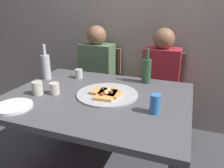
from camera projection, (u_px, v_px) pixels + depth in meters
back_wall at (137, 12)px, 2.39m from camera, size 6.00×0.10×2.60m
dining_table at (97, 106)px, 1.60m from camera, size 1.32×1.02×0.76m
pizza_tray at (107, 94)px, 1.59m from camera, size 0.45×0.45×0.01m
pizza_slice_last at (107, 94)px, 1.55m from camera, size 0.14×0.23×0.05m
pizza_slice_extra at (106, 92)px, 1.58m from camera, size 0.23×0.15×0.05m
wine_bottle at (46, 66)px, 1.90m from camera, size 0.08×0.08×0.31m
beer_bottle at (146, 70)px, 1.81m from camera, size 0.08×0.08×0.29m
tumbler_near at (38, 88)px, 1.58m from camera, size 0.08×0.08×0.10m
tumbler_far at (79, 74)px, 1.94m from camera, size 0.07×0.07×0.08m
wine_glass at (55, 88)px, 1.59m from camera, size 0.07×0.07×0.09m
soda_can at (155, 104)px, 1.31m from camera, size 0.07×0.07×0.12m
plate_stack at (14, 106)px, 1.39m from camera, size 0.24×0.24×0.02m
chair_left at (100, 82)px, 2.58m from camera, size 0.44×0.44×0.90m
chair_right at (160, 89)px, 2.35m from camera, size 0.44×0.44×0.90m
guest_in_sweater at (94, 75)px, 2.41m from camera, size 0.36×0.56×1.17m
guest_in_beanie at (159, 83)px, 2.17m from camera, size 0.36×0.56×1.17m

